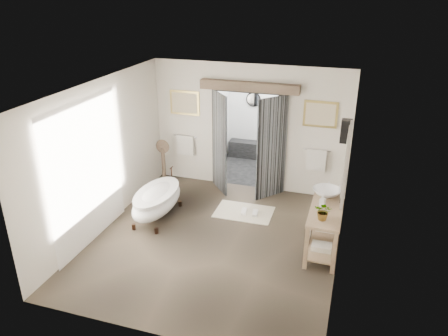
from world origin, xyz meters
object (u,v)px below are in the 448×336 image
at_px(basin, 326,193).
at_px(vanity, 324,223).
at_px(clawfoot_tub, 157,200).
at_px(rug, 244,212).

bearing_deg(basin, vanity, -100.85).
relative_size(clawfoot_tub, vanity, 1.04).
height_order(clawfoot_tub, rug, clawfoot_tub).
bearing_deg(vanity, clawfoot_tub, 178.21).
height_order(clawfoot_tub, basin, basin).
relative_size(vanity, basin, 3.12).
distance_m(rug, basin, 1.98).
bearing_deg(rug, vanity, -26.21).
height_order(clawfoot_tub, vanity, vanity).
relative_size(rug, basin, 2.34).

